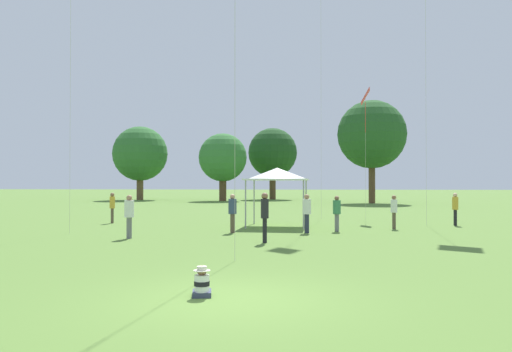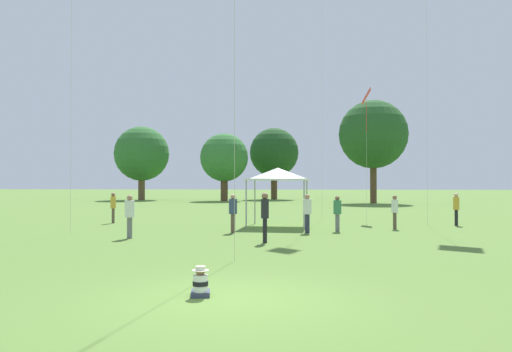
{
  "view_description": "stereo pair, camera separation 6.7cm",
  "coord_description": "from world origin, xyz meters",
  "px_view_note": "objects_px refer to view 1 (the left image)",
  "views": [
    {
      "loc": [
        1.3,
        -9.32,
        2.2
      ],
      "look_at": [
        -0.18,
        7.27,
        2.42
      ],
      "focal_mm": 35.0,
      "sensor_mm": 36.0,
      "label": 1
    },
    {
      "loc": [
        1.36,
        -9.31,
        2.2
      ],
      "look_at": [
        -0.18,
        7.27,
        2.42
      ],
      "focal_mm": 35.0,
      "sensor_mm": 36.0,
      "label": 2
    }
  ],
  "objects_px": {
    "person_standing_2": "(455,206)",
    "person_standing_6": "(265,212)",
    "person_standing_7": "(232,210)",
    "distant_tree_3": "(372,135)",
    "distant_tree_1": "(273,153)",
    "distant_tree_2": "(140,154)",
    "canopy_tent": "(277,174)",
    "person_standing_1": "(112,205)",
    "kite_3": "(365,99)",
    "person_standing_5": "(394,209)",
    "person_standing_4": "(129,213)",
    "person_standing_3": "(337,210)",
    "person_standing_0": "(307,210)",
    "seated_toddler": "(202,283)",
    "distant_tree_0": "(223,158)"
  },
  "relations": [
    {
      "from": "canopy_tent",
      "to": "distant_tree_0",
      "type": "xyz_separation_m",
      "value": [
        -8.18,
        34.57,
        2.59
      ]
    },
    {
      "from": "distant_tree_0",
      "to": "distant_tree_1",
      "type": "xyz_separation_m",
      "value": [
        5.69,
        6.23,
        0.95
      ]
    },
    {
      "from": "person_standing_0",
      "to": "person_standing_2",
      "type": "distance_m",
      "value": 8.85
    },
    {
      "from": "distant_tree_2",
      "to": "person_standing_4",
      "type": "bearing_deg",
      "value": -72.32
    },
    {
      "from": "person_standing_6",
      "to": "person_standing_7",
      "type": "height_order",
      "value": "person_standing_6"
    },
    {
      "from": "person_standing_2",
      "to": "distant_tree_0",
      "type": "bearing_deg",
      "value": 22.94
    },
    {
      "from": "kite_3",
      "to": "distant_tree_1",
      "type": "distance_m",
      "value": 36.21
    },
    {
      "from": "person_standing_5",
      "to": "kite_3",
      "type": "bearing_deg",
      "value": -109.72
    },
    {
      "from": "person_standing_2",
      "to": "distant_tree_1",
      "type": "height_order",
      "value": "distant_tree_1"
    },
    {
      "from": "person_standing_1",
      "to": "kite_3",
      "type": "height_order",
      "value": "kite_3"
    },
    {
      "from": "person_standing_2",
      "to": "person_standing_4",
      "type": "height_order",
      "value": "person_standing_4"
    },
    {
      "from": "person_standing_5",
      "to": "distant_tree_0",
      "type": "xyz_separation_m",
      "value": [
        -13.77,
        35.5,
        4.24
      ]
    },
    {
      "from": "person_standing_0",
      "to": "distant_tree_1",
      "type": "relative_size",
      "value": 0.18
    },
    {
      "from": "canopy_tent",
      "to": "distant_tree_2",
      "type": "relative_size",
      "value": 0.34
    },
    {
      "from": "person_standing_4",
      "to": "distant_tree_0",
      "type": "relative_size",
      "value": 0.21
    },
    {
      "from": "canopy_tent",
      "to": "distant_tree_3",
      "type": "bearing_deg",
      "value": 73.31
    },
    {
      "from": "person_standing_5",
      "to": "distant_tree_2",
      "type": "xyz_separation_m",
      "value": [
        -24.84,
        37.97,
        4.92
      ]
    },
    {
      "from": "distant_tree_3",
      "to": "canopy_tent",
      "type": "bearing_deg",
      "value": -106.69
    },
    {
      "from": "canopy_tent",
      "to": "distant_tree_2",
      "type": "height_order",
      "value": "distant_tree_2"
    },
    {
      "from": "person_standing_7",
      "to": "distant_tree_3",
      "type": "relative_size",
      "value": 0.15
    },
    {
      "from": "person_standing_4",
      "to": "person_standing_7",
      "type": "xyz_separation_m",
      "value": [
        3.75,
        2.55,
        -0.01
      ]
    },
    {
      "from": "person_standing_0",
      "to": "kite_3",
      "type": "height_order",
      "value": "kite_3"
    },
    {
      "from": "kite_3",
      "to": "distant_tree_3",
      "type": "relative_size",
      "value": 0.71
    },
    {
      "from": "distant_tree_2",
      "to": "distant_tree_1",
      "type": "bearing_deg",
      "value": 12.64
    },
    {
      "from": "person_standing_7",
      "to": "distant_tree_1",
      "type": "bearing_deg",
      "value": 151.04
    },
    {
      "from": "person_standing_4",
      "to": "kite_3",
      "type": "xyz_separation_m",
      "value": [
        10.64,
        11.34,
        6.21
      ]
    },
    {
      "from": "distant_tree_1",
      "to": "distant_tree_2",
      "type": "relative_size",
      "value": 1.0
    },
    {
      "from": "person_standing_0",
      "to": "person_standing_7",
      "type": "height_order",
      "value": "person_standing_7"
    },
    {
      "from": "person_standing_2",
      "to": "person_standing_6",
      "type": "relative_size",
      "value": 0.91
    },
    {
      "from": "person_standing_1",
      "to": "person_standing_6",
      "type": "bearing_deg",
      "value": 73.94
    },
    {
      "from": "person_standing_1",
      "to": "person_standing_4",
      "type": "bearing_deg",
      "value": 52.02
    },
    {
      "from": "person_standing_2",
      "to": "distant_tree_2",
      "type": "bearing_deg",
      "value": 33.93
    },
    {
      "from": "person_standing_3",
      "to": "person_standing_6",
      "type": "height_order",
      "value": "person_standing_6"
    },
    {
      "from": "person_standing_3",
      "to": "canopy_tent",
      "type": "height_order",
      "value": "canopy_tent"
    },
    {
      "from": "person_standing_5",
      "to": "distant_tree_1",
      "type": "distance_m",
      "value": 42.82
    },
    {
      "from": "person_standing_0",
      "to": "seated_toddler",
      "type": "bearing_deg",
      "value": 6.09
    },
    {
      "from": "kite_3",
      "to": "distant_tree_1",
      "type": "height_order",
      "value": "distant_tree_1"
    },
    {
      "from": "person_standing_7",
      "to": "kite_3",
      "type": "distance_m",
      "value": 12.78
    },
    {
      "from": "seated_toddler",
      "to": "person_standing_6",
      "type": "xyz_separation_m",
      "value": [
        0.6,
        8.66,
        0.88
      ]
    },
    {
      "from": "person_standing_5",
      "to": "distant_tree_1",
      "type": "height_order",
      "value": "distant_tree_1"
    },
    {
      "from": "distant_tree_1",
      "to": "person_standing_1",
      "type": "bearing_deg",
      "value": -99.33
    },
    {
      "from": "person_standing_0",
      "to": "person_standing_1",
      "type": "relative_size",
      "value": 1.02
    },
    {
      "from": "distant_tree_2",
      "to": "person_standing_5",
      "type": "bearing_deg",
      "value": -56.8
    },
    {
      "from": "seated_toddler",
      "to": "person_standing_6",
      "type": "height_order",
      "value": "person_standing_6"
    },
    {
      "from": "distant_tree_2",
      "to": "seated_toddler",
      "type": "bearing_deg",
      "value": -70.6
    },
    {
      "from": "person_standing_5",
      "to": "person_standing_6",
      "type": "height_order",
      "value": "person_standing_6"
    },
    {
      "from": "distant_tree_1",
      "to": "distant_tree_2",
      "type": "height_order",
      "value": "distant_tree_1"
    },
    {
      "from": "person_standing_6",
      "to": "distant_tree_1",
      "type": "xyz_separation_m",
      "value": [
        -2.36,
        47.67,
        5.03
      ]
    },
    {
      "from": "person_standing_1",
      "to": "distant_tree_2",
      "type": "relative_size",
      "value": 0.18
    },
    {
      "from": "person_standing_0",
      "to": "person_standing_7",
      "type": "bearing_deg",
      "value": -69.89
    }
  ]
}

